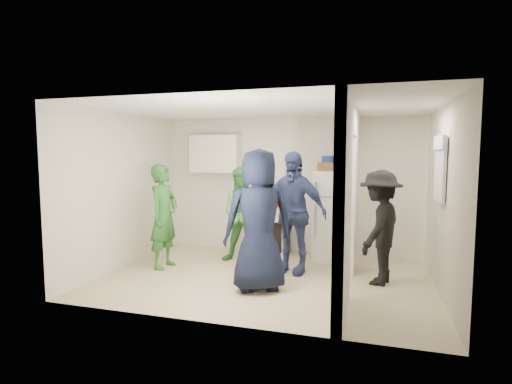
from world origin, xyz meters
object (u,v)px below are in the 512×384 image
person_nook (380,227)px  blue_bowl (329,159)px  person_green_center (244,215)px  person_denim (292,212)px  wicker_basket (328,166)px  yellow_cup_stack_top (347,164)px  fridge (333,216)px  stove (268,230)px  person_navy (259,220)px  person_green_left (164,216)px

person_nook → blue_bowl: bearing=-125.6°
person_green_center → person_denim: bearing=-30.0°
blue_bowl → person_green_center: (-1.34, -0.61, -0.95)m
wicker_basket → yellow_cup_stack_top: bearing=-25.1°
yellow_cup_stack_top → person_green_center: yellow_cup_stack_top is taller
yellow_cup_stack_top → fridge: bearing=155.6°
stove → fridge: (1.18, -0.03, 0.32)m
person_denim → person_nook: 1.32m
yellow_cup_stack_top → person_navy: (-1.03, -1.76, -0.72)m
stove → person_denim: bearing=-55.8°
person_navy → blue_bowl: bearing=-138.4°
person_denim → person_navy: (-0.26, -0.95, 0.02)m
stove → fridge: size_ratio=0.58×
yellow_cup_stack_top → person_denim: 1.33m
stove → person_navy: person_navy is taller
wicker_basket → person_green_center: wicker_basket is taller
person_green_left → person_denim: person_denim is taller
fridge → yellow_cup_stack_top: size_ratio=6.22×
stove → person_denim: 1.24m
blue_bowl → person_navy: person_navy is taller
yellow_cup_stack_top → person_denim: size_ratio=0.13×
fridge → person_nook: person_nook is taller
blue_bowl → person_nook: bearing=-53.2°
person_green_left → person_nook: bearing=-83.3°
blue_bowl → person_green_left: size_ratio=0.14×
person_green_left → person_nook: person_green_left is taller
person_green_left → person_nook: 3.35m
stove → blue_bowl: size_ratio=3.78×
person_green_left → blue_bowl: bearing=-58.2°
blue_bowl → person_denim: person_denim is taller
person_navy → wicker_basket: bearing=-138.4°
stove → blue_bowl: 1.70m
stove → wicker_basket: wicker_basket is taller
wicker_basket → blue_bowl: blue_bowl is taller
wicker_basket → person_navy: person_navy is taller
wicker_basket → person_green_left: size_ratio=0.21×
stove → wicker_basket: (1.08, 0.02, 1.18)m
blue_bowl → person_nook: size_ratio=0.15×
fridge → wicker_basket: (-0.10, 0.05, 0.85)m
wicker_basket → stove: bearing=-178.9°
stove → person_nook: (1.94, -1.13, 0.36)m
fridge → person_navy: bearing=-113.4°
yellow_cup_stack_top → stove: bearing=174.7°
wicker_basket → person_denim: person_denim is taller
fridge → person_navy: size_ratio=0.81×
fridge → wicker_basket: size_ratio=4.45×
yellow_cup_stack_top → person_nook: bearing=-61.6°
wicker_basket → yellow_cup_stack_top: yellow_cup_stack_top is taller
blue_bowl → wicker_basket: bearing=0.0°
fridge → yellow_cup_stack_top: yellow_cup_stack_top is taller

